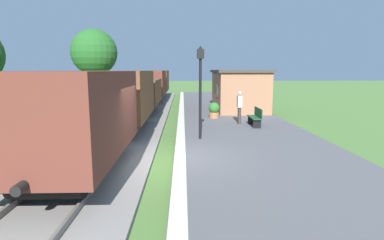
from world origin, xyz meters
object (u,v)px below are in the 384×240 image
at_px(freight_train, 141,90).
at_px(potted_planter, 214,110).
at_px(bench_near_hut, 256,117).
at_px(tree_field_left, 94,52).
at_px(station_hut, 239,90).
at_px(bench_down_platform, 224,97).
at_px(person_waiting, 240,106).
at_px(lamp_post_near, 200,75).

xyz_separation_m(freight_train, potted_planter, (4.71, -3.66, -0.91)).
bearing_deg(bench_near_hut, tree_field_left, 136.65).
distance_m(station_hut, potted_planter, 4.36).
xyz_separation_m(bench_near_hut, bench_down_platform, (0.00, 11.85, 0.00)).
distance_m(station_hut, bench_near_hut, 6.48).
distance_m(bench_near_hut, person_waiting, 1.10).
height_order(potted_planter, lamp_post_near, lamp_post_near).
relative_size(station_hut, bench_near_hut, 3.87).
bearing_deg(bench_down_platform, freight_train, -139.88).
distance_m(bench_near_hut, lamp_post_near, 4.55).
bearing_deg(station_hut, freight_train, -179.60).
bearing_deg(person_waiting, lamp_post_near, 58.89).
height_order(potted_planter, tree_field_left, tree_field_left).
height_order(person_waiting, potted_planter, person_waiting).
bearing_deg(lamp_post_near, potted_planter, 78.50).
xyz_separation_m(freight_train, bench_down_platform, (6.52, 5.50, -0.91)).
bearing_deg(lamp_post_near, station_hut, 70.80).
xyz_separation_m(station_hut, bench_down_platform, (-0.28, 5.45, -0.93)).
bearing_deg(potted_planter, tree_field_left, 140.23).
distance_m(lamp_post_near, tree_field_left, 14.99).
relative_size(person_waiting, lamp_post_near, 0.46).
bearing_deg(potted_planter, lamp_post_near, -101.50).
bearing_deg(person_waiting, station_hut, -98.42).
height_order(bench_down_platform, lamp_post_near, lamp_post_near).
relative_size(bench_near_hut, potted_planter, 1.64).
distance_m(person_waiting, lamp_post_near, 4.47).
bearing_deg(bench_down_platform, tree_field_left, -170.04).
xyz_separation_m(potted_planter, lamp_post_near, (-1.12, -5.49, 2.08)).
relative_size(potted_planter, lamp_post_near, 0.25).
height_order(person_waiting, lamp_post_near, lamp_post_near).
xyz_separation_m(freight_train, person_waiting, (5.83, -5.64, -0.45)).
xyz_separation_m(station_hut, tree_field_left, (-10.86, 3.59, 2.74)).
relative_size(bench_near_hut, bench_down_platform, 1.00).
height_order(lamp_post_near, tree_field_left, tree_field_left).
height_order(freight_train, tree_field_left, tree_field_left).
height_order(person_waiting, tree_field_left, tree_field_left).
bearing_deg(tree_field_left, bench_near_hut, -43.35).
bearing_deg(lamp_post_near, freight_train, 111.44).
relative_size(station_hut, person_waiting, 3.39).
xyz_separation_m(bench_near_hut, potted_planter, (-1.81, 2.69, 0.00)).
bearing_deg(tree_field_left, bench_down_platform, 9.96).
bearing_deg(lamp_post_near, bench_down_platform, 78.70).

